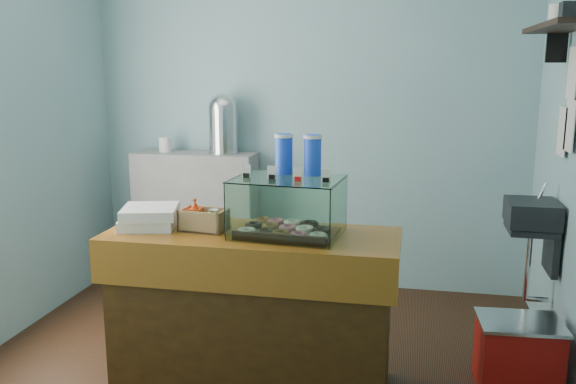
% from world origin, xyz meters
% --- Properties ---
extents(ground, '(3.50, 3.50, 0.00)m').
position_xyz_m(ground, '(0.00, 0.00, 0.00)').
color(ground, black).
rests_on(ground, ground).
extents(room_shell, '(3.54, 3.04, 2.82)m').
position_xyz_m(room_shell, '(0.03, 0.01, 1.71)').
color(room_shell, '#75A1AB').
rests_on(room_shell, ground).
extents(counter, '(1.60, 0.60, 0.90)m').
position_xyz_m(counter, '(0.00, -0.25, 0.46)').
color(counter, '#40270C').
rests_on(counter, ground).
extents(back_shelf, '(1.00, 0.32, 1.10)m').
position_xyz_m(back_shelf, '(-0.90, 1.32, 0.55)').
color(back_shelf, gray).
rests_on(back_shelf, ground).
extents(display_case, '(0.60, 0.46, 0.53)m').
position_xyz_m(display_case, '(0.20, -0.22, 1.07)').
color(display_case, '#33180F').
rests_on(display_case, counter).
extents(condiment_crate, '(0.27, 0.18, 0.18)m').
position_xyz_m(condiment_crate, '(-0.28, -0.25, 0.96)').
color(condiment_crate, '#A37851').
rests_on(condiment_crate, counter).
extents(pastry_boxes, '(0.37, 0.37, 0.12)m').
position_xyz_m(pastry_boxes, '(-0.59, -0.25, 0.96)').
color(pastry_boxes, silver).
rests_on(pastry_boxes, counter).
extents(coffee_urn, '(0.26, 0.26, 0.48)m').
position_xyz_m(coffee_urn, '(-0.65, 1.33, 1.35)').
color(coffee_urn, silver).
rests_on(coffee_urn, back_shelf).
extents(red_cooler, '(0.48, 0.38, 0.40)m').
position_xyz_m(red_cooler, '(1.47, 0.03, 0.20)').
color(red_cooler, '#AE110D').
rests_on(red_cooler, ground).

